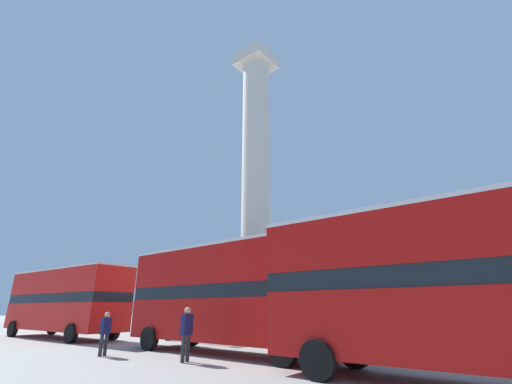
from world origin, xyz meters
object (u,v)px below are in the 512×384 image
(monument_column, at_px, (256,219))
(pedestrian_by_plinth, at_px, (187,330))
(pedestrian_near_lamp, at_px, (105,331))
(bus_a, at_px, (229,292))
(bus_b, at_px, (479,281))
(street_lamp, at_px, (172,283))
(equestrian_statue, at_px, (431,310))
(bus_c, at_px, (66,299))

(monument_column, bearing_deg, pedestrian_by_plinth, -66.88)
(pedestrian_near_lamp, relative_size, pedestrian_by_plinth, 0.90)
(monument_column, xyz_separation_m, bus_a, (3.17, -5.74, -4.87))
(bus_b, relative_size, pedestrian_near_lamp, 6.67)
(monument_column, height_order, pedestrian_near_lamp, monument_column)
(street_lamp, bearing_deg, pedestrian_near_lamp, -58.13)
(street_lamp, xyz_separation_m, pedestrian_by_plinth, (7.46, -4.92, -2.22))
(street_lamp, bearing_deg, pedestrian_by_plinth, -33.40)
(bus_a, relative_size, street_lamp, 2.04)
(equestrian_statue, xyz_separation_m, pedestrian_by_plinth, (-5.47, -11.38, -0.67))
(bus_a, height_order, equestrian_statue, equestrian_statue)
(bus_c, bearing_deg, bus_b, -3.82)
(monument_column, relative_size, pedestrian_near_lamp, 13.07)
(pedestrian_by_plinth, bearing_deg, bus_c, -107.51)
(bus_a, bearing_deg, bus_c, -176.24)
(pedestrian_near_lamp, bearing_deg, street_lamp, 16.88)
(bus_c, xyz_separation_m, equestrian_statue, (19.51, 9.78, -0.63))
(bus_c, distance_m, pedestrian_near_lamp, 10.67)
(bus_c, distance_m, street_lamp, 7.43)
(pedestrian_near_lamp, height_order, pedestrian_by_plinth, pedestrian_by_plinth)
(bus_a, relative_size, bus_b, 0.96)
(bus_b, bearing_deg, bus_a, 171.76)
(monument_column, relative_size, equestrian_statue, 3.67)
(equestrian_statue, bearing_deg, pedestrian_near_lamp, -134.62)
(street_lamp, distance_m, pedestrian_near_lamp, 7.35)
(bus_c, bearing_deg, equestrian_statue, 23.46)
(street_lamp, relative_size, pedestrian_by_plinth, 2.81)
(bus_a, xyz_separation_m, bus_c, (-13.69, -0.89, -0.10))
(monument_column, distance_m, equestrian_statue, 11.04)
(pedestrian_near_lamp, bearing_deg, bus_a, -59.72)
(bus_a, distance_m, bus_b, 9.43)
(bus_b, height_order, bus_c, bus_b)
(bus_c, xyz_separation_m, pedestrian_near_lamp, (10.25, -2.58, -1.44))
(pedestrian_near_lamp, bearing_deg, bus_c, 60.87)
(bus_a, xyz_separation_m, pedestrian_near_lamp, (-3.44, -3.47, -1.53))
(equestrian_statue, relative_size, pedestrian_by_plinth, 3.21)
(bus_c, height_order, pedestrian_near_lamp, bus_c)
(equestrian_statue, relative_size, street_lamp, 1.14)
(monument_column, distance_m, street_lamp, 6.54)
(pedestrian_by_plinth, bearing_deg, equestrian_statue, 143.30)
(bus_a, bearing_deg, equestrian_statue, 56.84)
(bus_b, height_order, pedestrian_by_plinth, bus_b)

